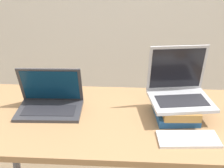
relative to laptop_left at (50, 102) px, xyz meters
The scene contains 5 objects.
desk 0.41m from the laptop_left, ahead, with size 1.58×0.72×0.70m.
laptop_left is the anchor object (origin of this frame).
book_stack 0.66m from the laptop_left, ahead, with size 0.22×0.27×0.08m.
laptop_on_books 0.67m from the laptop_left, ahead, with size 0.34×0.30×0.27m.
wireless_keyboard 0.73m from the laptop_left, 19.45° to the right, with size 0.28×0.15×0.01m.
Camera 1 is at (0.03, -1.02, 1.49)m, focal length 50.00 mm.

